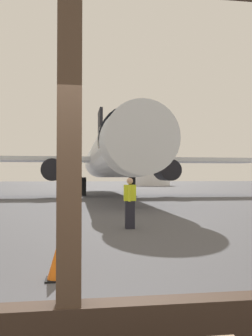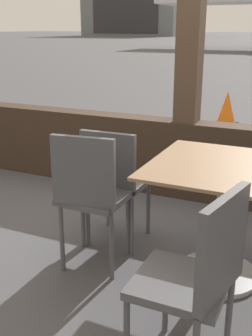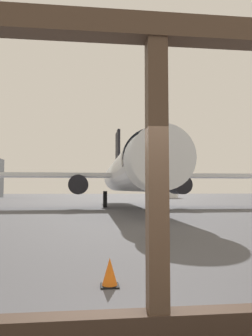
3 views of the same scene
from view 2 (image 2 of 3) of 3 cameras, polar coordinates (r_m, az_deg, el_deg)
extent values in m
cube|color=#38281E|center=(3.94, 8.00, 1.20)|extent=(7.87, 0.24, 0.72)
cube|color=#4C3828|center=(3.77, 8.97, 21.08)|extent=(0.20, 0.20, 3.40)
cube|color=#8C6B4C|center=(2.55, 13.44, 0.17)|extent=(0.88, 0.88, 0.02)
cylinder|color=#9EA0A5|center=(2.69, 12.84, -7.44)|extent=(0.08, 0.08, 0.73)
cylinder|color=#9EA0A5|center=(2.86, 12.33, -13.78)|extent=(0.52, 0.52, 0.03)
cube|color=#4C4C51|center=(1.93, 7.43, -15.23)|extent=(0.40, 0.40, 0.04)
cube|color=#4C4C51|center=(1.74, 13.02, -10.41)|extent=(0.12, 0.40, 0.44)
cylinder|color=#4C4C51|center=(2.02, 0.10, -21.29)|extent=(0.03, 0.03, 0.45)
cylinder|color=#4C4C51|center=(2.25, 5.45, -16.72)|extent=(0.03, 0.03, 0.45)
cylinder|color=#4C4C51|center=(2.13, 13.77, -19.47)|extent=(0.03, 0.03, 0.45)
cube|color=#4C4C51|center=(3.04, -1.00, -1.92)|extent=(0.40, 0.40, 0.04)
cube|color=#4C4C51|center=(2.81, -2.52, 1.01)|extent=(0.40, 0.05, 0.39)
cylinder|color=#4C4C51|center=(3.33, -2.46, -4.28)|extent=(0.03, 0.03, 0.46)
cylinder|color=#4C4C51|center=(3.21, 3.05, -5.21)|extent=(0.03, 0.03, 0.46)
cylinder|color=#4C4C51|center=(3.06, -5.22, -6.55)|extent=(0.03, 0.03, 0.46)
cylinder|color=#4C4C51|center=(2.92, 0.72, -7.69)|extent=(0.03, 0.03, 0.46)
cube|color=#4C4C51|center=(2.74, -4.21, -3.95)|extent=(0.40, 0.40, 0.04)
cube|color=#4C4C51|center=(2.50, -5.85, -0.49)|extent=(0.40, 0.09, 0.43)
cylinder|color=#4C4C51|center=(3.04, -5.92, -6.55)|extent=(0.03, 0.03, 0.48)
cylinder|color=#4C4C51|center=(2.93, 0.25, -7.43)|extent=(0.03, 0.03, 0.48)
cylinder|color=#4C4C51|center=(2.76, -8.73, -9.36)|extent=(0.03, 0.03, 0.48)
cylinder|color=#4C4C51|center=(2.64, -1.98, -10.51)|extent=(0.03, 0.03, 0.48)
cube|color=silver|center=(34.13, 16.53, 21.03)|extent=(13.41, 4.20, 0.36)
cone|color=orange|center=(7.07, 13.58, 7.91)|extent=(0.32, 0.32, 0.55)
cube|color=black|center=(7.12, 13.42, 5.83)|extent=(0.36, 0.36, 0.03)
cube|color=slate|center=(84.96, 1.71, 20.81)|extent=(18.16, 12.45, 9.67)
cube|color=#2D2D33|center=(79.19, -0.19, 19.93)|extent=(12.71, 0.10, 5.80)
camera|label=1|loc=(1.23, -35.02, 26.46)|focal=37.61mm
camera|label=3|loc=(1.83, -50.96, 23.67)|focal=33.44mm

